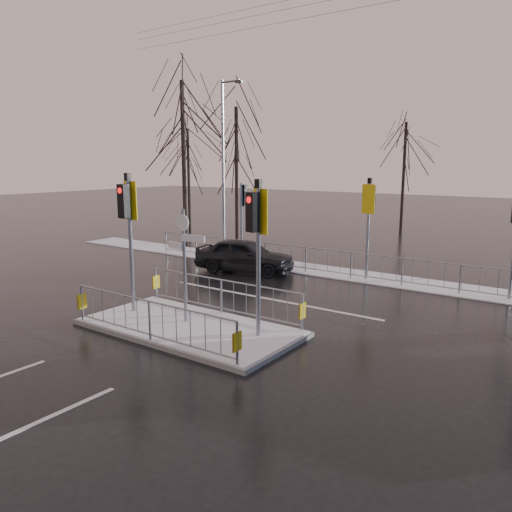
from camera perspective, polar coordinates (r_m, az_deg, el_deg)
The scene contains 11 objects.
ground at distance 13.68m, azimuth -7.65°, elevation -8.37°, with size 120.00×120.00×0.00m, color black.
snow_verge at distance 20.56m, azimuth 8.92°, elevation -1.88°, with size 30.00×2.00×0.04m, color white.
lane_markings at distance 13.46m, azimuth -8.63°, elevation -8.71°, with size 8.00×11.38×0.01m.
traffic_island at distance 13.58m, azimuth -7.70°, elevation -6.79°, with size 6.00×3.04×4.15m.
far_kerb_fixtures at distance 19.79m, azimuth 9.11°, elevation 0.58°, with size 18.00×0.65×3.83m.
car_far_lane at distance 20.38m, azimuth -1.32°, elevation 0.07°, with size 1.63×4.06×1.38m, color black.
tree_near_a at distance 28.20m, azimuth -8.35°, elevation 13.97°, with size 4.75×4.75×8.97m.
tree_near_b at distance 27.67m, azimuth -2.26°, elevation 12.13°, with size 4.00×4.00×7.55m.
tree_near_c at distance 31.34m, azimuth -7.75°, elevation 10.70°, with size 3.50×3.50×6.61m.
tree_far_a at distance 33.23m, azimuth 16.62°, elevation 10.91°, with size 3.75×3.75×7.08m.
street_lamp_left at distance 24.33m, azimuth -3.66°, elevation 10.78°, with size 1.25×0.18×8.20m.
Camera 1 is at (8.91, -9.39, 4.45)m, focal length 35.00 mm.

